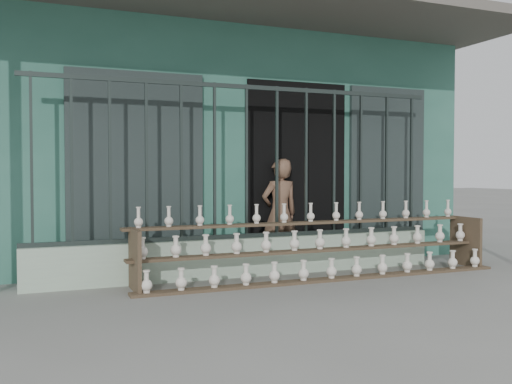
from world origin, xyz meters
name	(u,v)px	position (x,y,z in m)	size (l,w,h in m)	color
ground	(295,298)	(0.00, 0.00, 0.00)	(60.00, 60.00, 0.00)	slate
workshop_building	(183,148)	(0.00, 4.23, 1.62)	(7.40, 6.60, 3.21)	#336C5B
parapet_wall	(246,257)	(0.00, 1.30, 0.23)	(5.00, 0.20, 0.45)	#ACC9AD
security_fence	(246,162)	(0.00, 1.30, 1.35)	(5.00, 0.04, 1.80)	#283330
shelf_rack	(321,246)	(0.77, 0.88, 0.36)	(4.50, 0.68, 0.85)	brown
elderly_woman	(280,213)	(0.60, 1.66, 0.70)	(0.51, 0.33, 1.39)	brown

